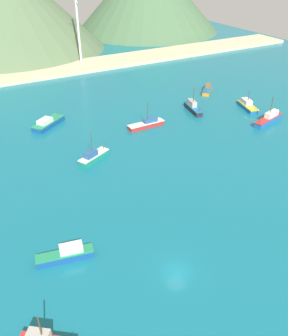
% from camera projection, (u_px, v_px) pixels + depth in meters
% --- Properties ---
extents(ground, '(260.00, 280.00, 0.50)m').
position_uv_depth(ground, '(95.00, 174.00, 73.71)').
color(ground, '#146B7F').
extents(fishing_boat_0, '(4.97, 9.00, 5.14)m').
position_uv_depth(fishing_boat_0, '(247.00, 105.00, 102.46)').
color(fishing_boat_0, '#1E5BA8').
rests_on(fishing_boat_0, ground).
extents(fishing_boat_4, '(7.63, 7.58, 2.58)m').
position_uv_depth(fishing_boat_4, '(207.00, 89.00, 114.09)').
color(fishing_boat_4, orange).
rests_on(fishing_boat_4, ground).
extents(fishing_boat_5, '(3.65, 8.80, 6.83)m').
position_uv_depth(fishing_boat_5, '(193.00, 108.00, 100.49)').
color(fishing_boat_5, '#232328').
rests_on(fishing_boat_5, ground).
extents(fishing_boat_6, '(9.74, 2.36, 6.43)m').
position_uv_depth(fishing_boat_6, '(147.00, 124.00, 91.82)').
color(fishing_boat_6, red).
rests_on(fishing_boat_6, ground).
extents(fishing_boat_7, '(7.86, 5.37, 6.81)m').
position_uv_depth(fishing_boat_7, '(93.00, 157.00, 77.36)').
color(fishing_boat_7, '#198466').
rests_on(fishing_boat_7, ground).
extents(fishing_boat_8, '(8.52, 3.54, 2.67)m').
position_uv_depth(fishing_boat_8, '(66.00, 254.00, 52.84)').
color(fishing_boat_8, '#14478C').
rests_on(fishing_boat_8, ground).
extents(fishing_boat_11, '(10.68, 4.58, 7.15)m').
position_uv_depth(fishing_boat_11, '(269.00, 119.00, 93.91)').
color(fishing_boat_11, '#1E5BA8').
rests_on(fishing_boat_11, ground).
extents(fishing_boat_13, '(9.83, 8.40, 2.76)m').
position_uv_depth(fishing_boat_13, '(48.00, 123.00, 92.20)').
color(fishing_boat_13, '#14478C').
rests_on(fishing_boat_13, ground).
extents(beach_strip, '(247.00, 16.25, 1.20)m').
position_uv_depth(beach_strip, '(15.00, 76.00, 126.39)').
color(beach_strip, beige).
rests_on(beach_strip, ground).
extents(radio_tower, '(3.61, 2.89, 36.09)m').
position_uv_depth(radio_tower, '(77.00, 14.00, 129.95)').
color(radio_tower, silver).
rests_on(radio_tower, ground).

